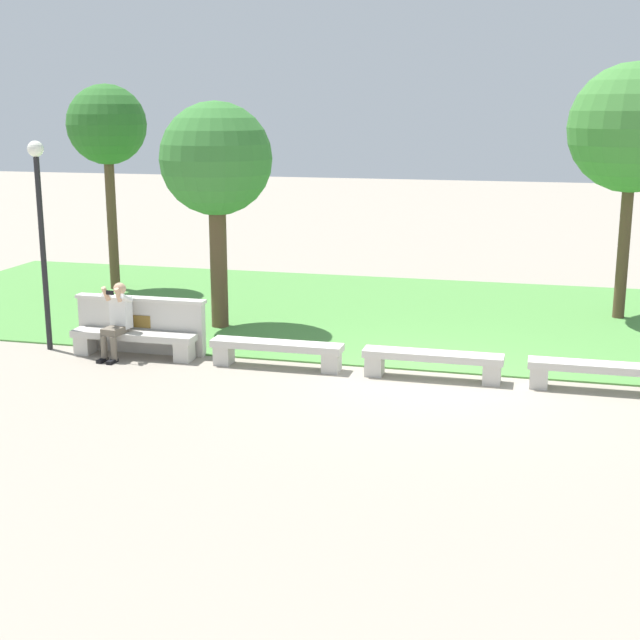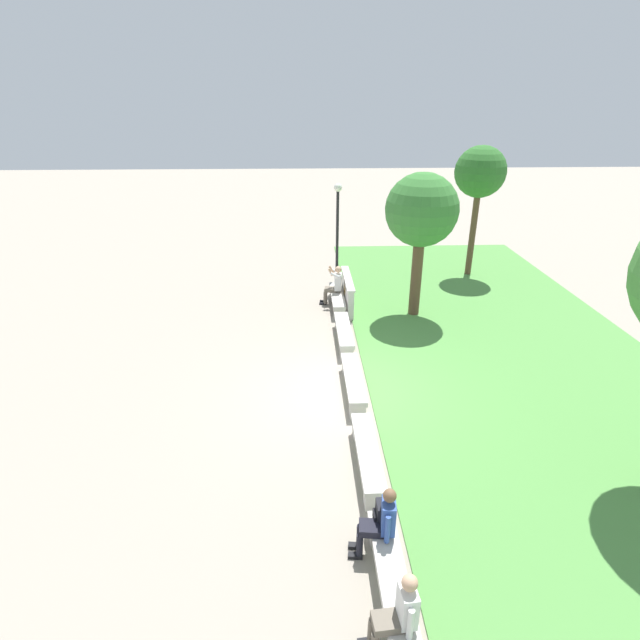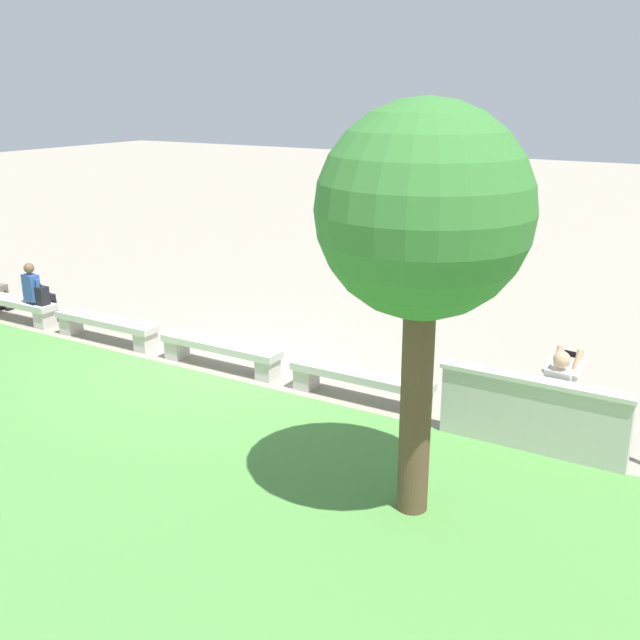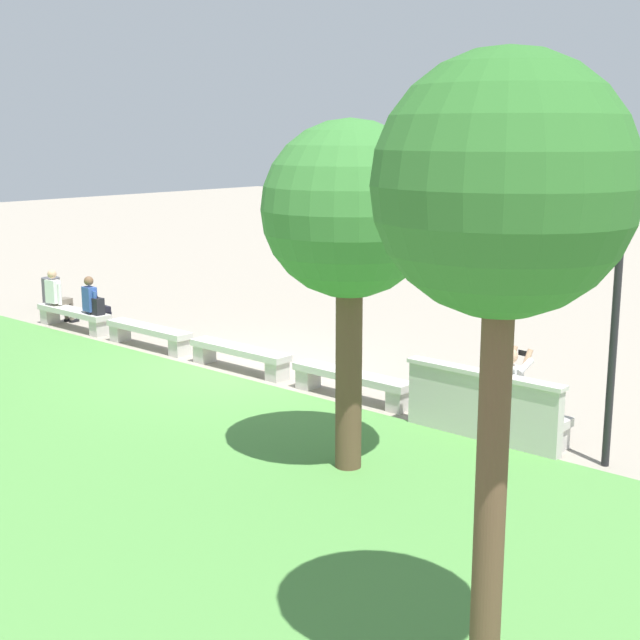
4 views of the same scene
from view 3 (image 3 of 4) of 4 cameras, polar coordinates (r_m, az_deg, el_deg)
ground_plane at (r=12.64m, az=-7.55°, el=-3.62°), size 80.00×80.00×0.00m
bench_main at (r=10.33m, az=16.25°, el=-7.30°), size 2.27×0.40×0.45m
bench_near at (r=11.18m, az=3.11°, el=-4.66°), size 2.27×0.40×0.45m
bench_mid at (r=12.53m, az=-7.61°, el=-2.31°), size 2.27×0.40×0.45m
bench_far at (r=14.25m, az=-15.96°, el=-0.40°), size 2.27×0.40×0.45m
bench_end at (r=16.22m, az=-22.41°, el=1.07°), size 2.27×0.40×0.45m
backrest_wall_with_plaque at (r=9.94m, az=15.83°, el=-6.94°), size 2.44×0.24×1.01m
person_photographer at (r=10.18m, az=17.92°, el=-5.20°), size 0.50×0.75×1.32m
person_distant at (r=15.61m, az=-20.77°, el=2.05°), size 0.48×0.70×1.26m
backpack at (r=15.45m, az=-20.47°, el=1.75°), size 0.28×0.24×0.43m
tree_behind_wall at (r=7.47m, az=7.91°, el=7.83°), size 2.17×2.17×4.42m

